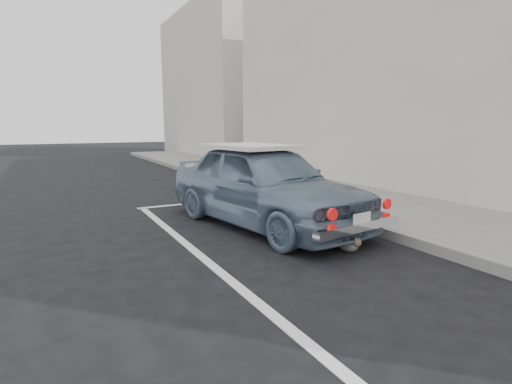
% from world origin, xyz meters
% --- Properties ---
extents(ground, '(80.00, 80.00, 0.00)m').
position_xyz_m(ground, '(0.00, 0.00, 0.00)').
color(ground, black).
rests_on(ground, ground).
extents(sidewalk, '(2.80, 40.00, 0.15)m').
position_xyz_m(sidewalk, '(3.20, 2.00, 0.07)').
color(sidewalk, slate).
rests_on(sidewalk, ground).
extents(shop_building, '(3.50, 18.00, 7.00)m').
position_xyz_m(shop_building, '(6.33, 4.00, 3.49)').
color(shop_building, '#BDB7A5').
rests_on(shop_building, ground).
extents(building_far, '(3.50, 10.00, 8.00)m').
position_xyz_m(building_far, '(6.35, 20.00, 4.00)').
color(building_far, '#BCB4AA').
rests_on(building_far, ground).
extents(pline_front, '(3.00, 0.12, 0.01)m').
position_xyz_m(pline_front, '(0.50, 6.50, 0.00)').
color(pline_front, silver).
rests_on(pline_front, ground).
extents(pline_side, '(0.12, 7.00, 0.01)m').
position_xyz_m(pline_side, '(-0.90, 3.00, 0.00)').
color(pline_side, silver).
rests_on(pline_side, ground).
extents(retro_coupe, '(2.26, 4.29, 1.39)m').
position_xyz_m(retro_coupe, '(0.62, 4.12, 0.70)').
color(retro_coupe, slate).
rests_on(retro_coupe, ground).
extents(cat, '(0.25, 0.45, 0.24)m').
position_xyz_m(cat, '(0.92, 2.31, 0.11)').
color(cat, '#6B5D51').
rests_on(cat, ground).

